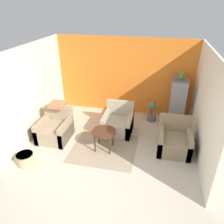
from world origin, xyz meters
name	(u,v)px	position (x,y,z in m)	size (l,w,h in m)	color
ground_plane	(93,189)	(0.00, 0.00, 0.00)	(20.00, 20.00, 0.00)	beige
wall_back_accent	(124,76)	(0.00, 3.58, 1.22)	(4.43, 0.06, 2.43)	orange
wall_left	(32,92)	(-2.19, 1.77, 1.22)	(0.06, 3.55, 2.43)	silver
wall_right	(205,108)	(2.19, 1.77, 1.22)	(0.06, 3.55, 2.43)	silver
area_rug	(104,149)	(-0.10, 1.33, 0.01)	(1.60, 1.48, 0.01)	gray
coffee_table	(104,133)	(-0.10, 1.33, 0.48)	(0.60, 0.60, 0.54)	#472819
armchair_left	(55,130)	(-1.52, 1.52, 0.27)	(0.80, 0.84, 0.83)	#9E896B
armchair_right	(174,141)	(1.61, 1.69, 0.27)	(0.80, 0.84, 0.83)	#8E7A5B
armchair_middle	(118,123)	(0.08, 2.23, 0.27)	(0.80, 0.84, 0.83)	tan
birdcage	(177,103)	(1.69, 3.15, 0.65)	(0.59, 0.59, 1.38)	slate
parrot	(181,76)	(1.69, 3.15, 1.50)	(0.12, 0.22, 0.26)	green
potted_plant	(152,111)	(0.97, 3.07, 0.35)	(0.29, 0.27, 0.63)	#66605B
wicker_basket	(25,159)	(-1.74, 0.38, 0.15)	(0.39, 0.39, 0.28)	tan
throw_pillow	(58,104)	(-1.52, 1.84, 0.88)	(0.41, 0.41, 0.10)	#B2704C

